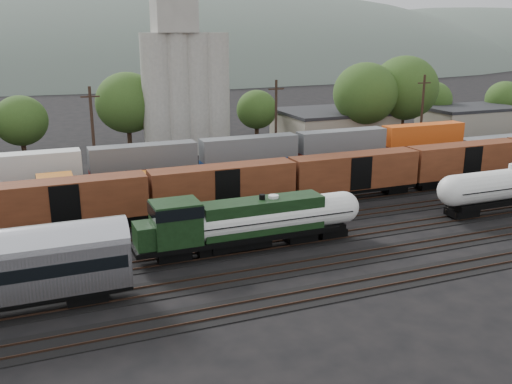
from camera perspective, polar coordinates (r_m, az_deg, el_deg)
name	(u,v)px	position (r m, az deg, el deg)	size (l,w,h in m)	color
ground	(254,228)	(54.84, -0.21, -3.66)	(600.00, 600.00, 0.00)	black
tracks	(254,228)	(54.82, -0.21, -3.61)	(180.00, 33.20, 0.20)	black
green_locomotive	(227,223)	(48.08, -2.87, -3.11)	(18.04, 3.18, 4.77)	black
tank_car_a	(273,218)	(49.56, 1.74, -2.63)	(16.78, 3.00, 4.40)	white
tank_car_b	(511,185)	(64.82, 24.16, 0.61)	(18.21, 3.26, 4.77)	white
orange_locomotive	(100,191)	(60.46, -15.32, 0.06)	(17.08, 2.85, 4.27)	black
boxcar_string	(354,172)	(64.35, 9.79, 1.97)	(169.00, 2.90, 4.20)	black
container_wall	(164,171)	(66.38, -9.20, 2.13)	(160.00, 2.60, 5.80)	black
grain_silo	(185,79)	(87.23, -7.13, 11.11)	(13.40, 5.00, 29.00)	#A5A398
industrial_sheds	(209,136)	(88.57, -4.72, 5.57)	(119.38, 17.26, 5.10)	#9E937F
tree_band	(185,105)	(88.86, -7.16, 8.65)	(162.38, 22.25, 14.31)	black
utility_poles	(190,129)	(73.58, -6.62, 6.29)	(122.20, 0.36, 12.00)	black
distant_hills	(114,106)	(313.42, -14.05, 8.31)	(860.00, 286.00, 130.00)	#59665B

